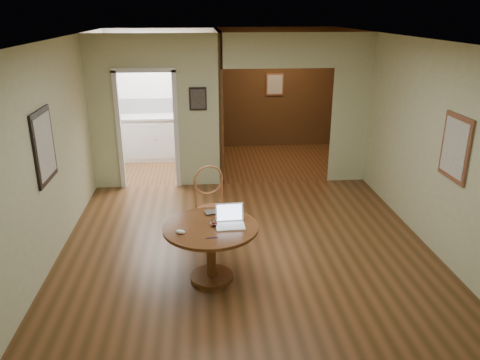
{
  "coord_description": "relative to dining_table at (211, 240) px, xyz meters",
  "views": [
    {
      "loc": [
        -0.58,
        -5.66,
        3.07
      ],
      "look_at": [
        -0.1,
        -0.2,
        1.06
      ],
      "focal_mm": 35.0,
      "sensor_mm": 36.0,
      "label": 1
    }
  ],
  "objects": [
    {
      "name": "floor",
      "position": [
        0.49,
        0.74,
        -0.52
      ],
      "size": [
        5.0,
        5.0,
        0.0
      ],
      "primitive_type": "plane",
      "color": "#452B13",
      "rests_on": "ground"
    },
    {
      "name": "room_shell",
      "position": [
        0.02,
        3.84,
        0.77
      ],
      "size": [
        5.2,
        7.5,
        5.0
      ],
      "color": "white",
      "rests_on": "ground"
    },
    {
      "name": "dining_table",
      "position": [
        0.0,
        0.0,
        0.0
      ],
      "size": [
        1.12,
        1.12,
        0.7
      ],
      "rotation": [
        0.0,
        0.0,
        -0.01
      ],
      "color": "brown",
      "rests_on": "ground"
    },
    {
      "name": "chair",
      "position": [
        0.03,
        0.96,
        0.09
      ],
      "size": [
        0.57,
        0.57,
        1.09
      ],
      "rotation": [
        0.0,
        0.0,
        0.28
      ],
      "color": "#B1693E",
      "rests_on": "ground"
    },
    {
      "name": "open_laptop",
      "position": [
        0.23,
        0.03,
        0.24
      ],
      "size": [
        0.34,
        0.3,
        0.23
      ],
      "rotation": [
        0.0,
        0.0,
        0.04
      ],
      "color": "white",
      "rests_on": "dining_table"
    },
    {
      "name": "closed_laptop",
      "position": [
        0.12,
        0.33,
        0.19
      ],
      "size": [
        0.38,
        0.29,
        0.03
      ],
      "primitive_type": "imported",
      "rotation": [
        0.0,
        0.0,
        0.21
      ],
      "color": "#B3B3B8",
      "rests_on": "dining_table"
    },
    {
      "name": "mouse",
      "position": [
        -0.34,
        -0.16,
        0.2
      ],
      "size": [
        0.13,
        0.09,
        0.05
      ],
      "primitive_type": "ellipsoid",
      "rotation": [
        0.0,
        0.0,
        -0.32
      ],
      "color": "white",
      "rests_on": "dining_table"
    },
    {
      "name": "wine_glass",
      "position": [
        0.04,
        -0.01,
        0.23
      ],
      "size": [
        0.08,
        0.08,
        0.09
      ],
      "primitive_type": null,
      "color": "white",
      "rests_on": "dining_table"
    },
    {
      "name": "pen",
      "position": [
        0.01,
        -0.3,
        0.18
      ],
      "size": [
        0.13,
        0.02,
        0.01
      ],
      "primitive_type": "cylinder",
      "rotation": [
        0.0,
        1.57,
        0.08
      ],
      "color": "#0D0F5E",
      "rests_on": "dining_table"
    },
    {
      "name": "kitchen_cabinet",
      "position": [
        -0.86,
        4.94,
        -0.04
      ],
      "size": [
        2.06,
        0.6,
        0.94
      ],
      "color": "white",
      "rests_on": "ground"
    },
    {
      "name": "grocery_bag",
      "position": [
        -0.36,
        4.94,
        0.57
      ],
      "size": [
        0.36,
        0.33,
        0.29
      ],
      "primitive_type": "ellipsoid",
      "rotation": [
        0.0,
        0.0,
        -0.36
      ],
      "color": "beige",
      "rests_on": "kitchen_cabinet"
    }
  ]
}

